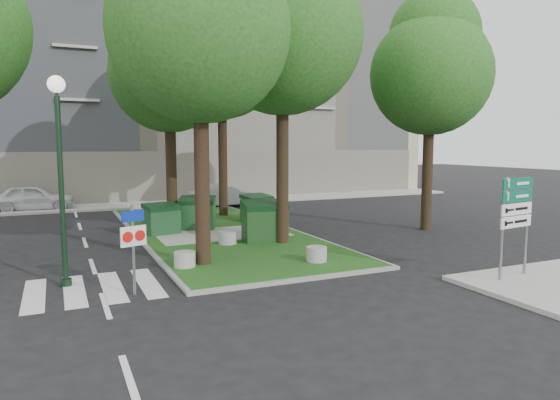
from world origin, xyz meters
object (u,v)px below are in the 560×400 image
tree_median_near_right (284,18)px  car_silver (224,196)px  tree_median_far (223,47)px  bollard_mid (227,238)px  tree_median_near_left (202,14)px  dumpster_c (265,221)px  street_lamp (60,156)px  bollard_left (185,259)px  car_white (32,198)px  litter_bin (271,216)px  tree_street_right (432,63)px  dumpster_d (257,208)px  bollard_right (317,254)px  traffic_sign_pole (133,238)px  tree_median_mid (171,62)px  dumpster_a (162,219)px  dumpster_b (197,213)px  directional_sign (516,211)px

tree_median_near_right → car_silver: (1.41, 11.36, -7.32)m
tree_median_far → bollard_mid: bearing=-107.4°
tree_median_near_left → dumpster_c: tree_median_near_left is taller
street_lamp → car_silver: (8.78, 13.86, -2.69)m
bollard_left → car_white: 16.82m
street_lamp → litter_bin: bearing=36.6°
tree_median_near_right → street_lamp: bearing=-161.2°
street_lamp → car_silver: street_lamp is taller
tree_street_right → dumpster_d: tree_street_right is taller
litter_bin → car_silver: (0.30, 7.56, 0.16)m
tree_street_right → litter_bin: tree_street_right is taller
tree_median_near_left → bollard_right: 7.73m
dumpster_c → traffic_sign_pole: bearing=-131.5°
tree_median_mid → bollard_right: tree_median_mid is taller
tree_median_near_right → bollard_mid: size_ratio=18.13×
bollard_right → tree_street_right: bearing=26.6°
tree_median_near_right → dumpster_a: size_ratio=7.69×
tree_median_mid → street_lamp: bearing=-121.9°
tree_street_right → tree_median_near_left: bearing=-166.6°
dumpster_a → dumpster_d: dumpster_d is taller
litter_bin → bollard_left: bearing=-131.4°
dumpster_c → bollard_mid: bearing=-168.8°
bollard_right → tree_median_mid: bearing=108.7°
car_silver → tree_median_near_left: bearing=152.2°
dumpster_c → traffic_sign_pole: size_ratio=0.78×
bollard_left → traffic_sign_pole: bearing=-132.6°
tree_median_near_left → tree_median_far: tree_median_far is taller
dumpster_b → tree_median_mid: bearing=174.5°
tree_median_far → directional_sign: (3.35, -14.40, -6.44)m
tree_median_near_left → tree_median_far: 10.24m
bollard_left → directional_sign: bearing=-31.2°
tree_median_mid → bollard_left: 9.52m
dumpster_a → litter_bin: (4.85, 0.37, -0.20)m
bollard_mid → directional_sign: size_ratio=0.24×
tree_median_near_right → bollard_mid: (-2.01, 0.44, -7.64)m
traffic_sign_pole → dumpster_c: bearing=20.9°
tree_median_near_left → car_silver: (4.91, 13.36, -6.65)m
dumpster_a → directional_sign: 12.69m
dumpster_c → bollard_right: bearing=-79.9°
dumpster_a → bollard_left: dumpster_a is taller
traffic_sign_pole → tree_street_right: bearing=-0.2°
dumpster_a → bollard_right: bearing=-76.8°
tree_median_near_left → tree_median_near_right: tree_median_near_right is taller
litter_bin → bollard_right: bearing=-102.1°
dumpster_a → tree_median_mid: bearing=42.1°
tree_median_near_left → car_silver: size_ratio=2.60×
tree_median_near_left → tree_street_right: (10.50, 2.50, -0.33)m
tree_median_far → directional_sign: bearing=-76.9°
tree_median_far → bollard_left: tree_median_far is taller
tree_median_near_left → dumpster_b: bearing=77.2°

